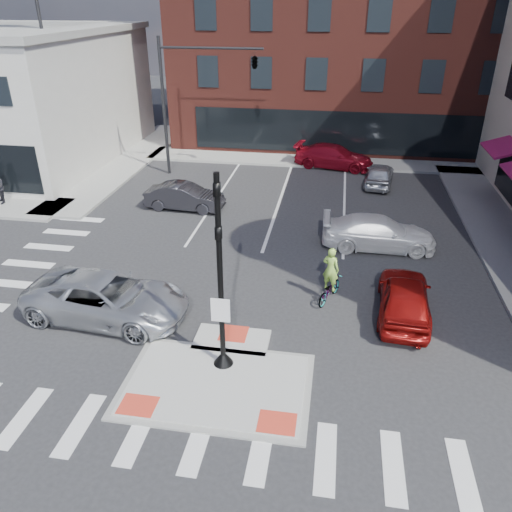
% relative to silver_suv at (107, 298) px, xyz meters
% --- Properties ---
extents(ground, '(120.00, 120.00, 0.00)m').
position_rel_silver_suv_xyz_m(ground, '(4.50, -2.30, -0.78)').
color(ground, '#28282B').
rests_on(ground, ground).
extents(refuge_island, '(5.40, 4.65, 0.13)m').
position_rel_silver_suv_xyz_m(refuge_island, '(4.50, -2.56, -0.73)').
color(refuge_island, gray).
rests_on(refuge_island, ground).
extents(sidewalk_nw, '(23.50, 20.50, 0.15)m').
position_rel_silver_suv_xyz_m(sidewalk_nw, '(-12.26, 12.99, -0.71)').
color(sidewalk_nw, gray).
rests_on(sidewalk_nw, ground).
extents(sidewalk_e, '(3.00, 24.00, 0.15)m').
position_rel_silver_suv_xyz_m(sidewalk_e, '(15.30, 7.70, -0.71)').
color(sidewalk_e, gray).
rests_on(sidewalk_e, ground).
extents(sidewalk_n, '(26.00, 3.00, 0.15)m').
position_rel_silver_suv_xyz_m(sidewalk_n, '(7.50, 19.70, -0.71)').
color(sidewalk_n, gray).
rests_on(sidewalk_n, ground).
extents(building_n, '(24.40, 18.40, 15.50)m').
position_rel_silver_suv_xyz_m(building_n, '(7.50, 29.69, 7.02)').
color(building_n, '#57211B').
rests_on(building_n, ground).
extents(building_far_left, '(10.00, 12.00, 10.00)m').
position_rel_silver_suv_xyz_m(building_far_left, '(0.50, 49.70, 4.22)').
color(building_far_left, slate).
rests_on(building_far_left, ground).
extents(building_far_right, '(12.00, 12.00, 12.00)m').
position_rel_silver_suv_xyz_m(building_far_right, '(13.50, 51.70, 5.22)').
color(building_far_right, brown).
rests_on(building_far_right, ground).
extents(signal_pole, '(0.60, 0.60, 5.98)m').
position_rel_silver_suv_xyz_m(signal_pole, '(4.50, -1.90, 1.57)').
color(signal_pole, black).
rests_on(signal_pole, refuge_island).
extents(mast_arm_signal, '(6.10, 2.24, 8.00)m').
position_rel_silver_suv_xyz_m(mast_arm_signal, '(1.03, 15.70, 5.43)').
color(mast_arm_signal, black).
rests_on(mast_arm_signal, ground).
extents(silver_suv, '(5.83, 3.05, 1.57)m').
position_rel_silver_suv_xyz_m(silver_suv, '(0.00, 0.00, 0.00)').
color(silver_suv, silver).
rests_on(silver_suv, ground).
extents(red_sedan, '(2.03, 4.41, 1.47)m').
position_rel_silver_suv_xyz_m(red_sedan, '(10.09, 1.81, -0.05)').
color(red_sedan, maroon).
rests_on(red_sedan, ground).
extents(white_pickup, '(4.99, 2.15, 1.43)m').
position_rel_silver_suv_xyz_m(white_pickup, '(9.48, 7.10, -0.07)').
color(white_pickup, white).
rests_on(white_pickup, ground).
extents(bg_car_dark, '(4.16, 1.61, 1.35)m').
position_rel_silver_suv_xyz_m(bg_car_dark, '(-0.28, 10.09, -0.11)').
color(bg_car_dark, '#27262B').
rests_on(bg_car_dark, ground).
extents(bg_car_silver, '(2.02, 4.04, 1.32)m').
position_rel_silver_suv_xyz_m(bg_car_silver, '(9.96, 15.57, -0.12)').
color(bg_car_silver, silver).
rests_on(bg_car_silver, ground).
extents(bg_car_red, '(5.36, 2.99, 1.47)m').
position_rel_silver_suv_xyz_m(bg_car_red, '(7.21, 18.61, -0.05)').
color(bg_car_red, maroon).
rests_on(bg_car_red, ground).
extents(cyclist, '(1.18, 1.77, 2.13)m').
position_rel_silver_suv_xyz_m(cyclist, '(7.50, 2.38, -0.07)').
color(cyclist, '#3F3F44').
rests_on(cyclist, ground).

